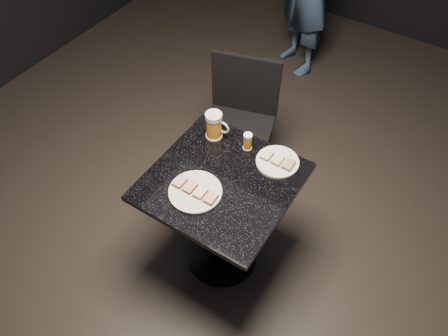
{
  "coord_description": "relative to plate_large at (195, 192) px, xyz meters",
  "views": [
    {
      "loc": [
        0.74,
        -1.13,
        2.43
      ],
      "look_at": [
        0.0,
        0.02,
        0.82
      ],
      "focal_mm": 35.0,
      "sensor_mm": 36.0,
      "label": 1
    }
  ],
  "objects": [
    {
      "name": "floor",
      "position": [
        0.06,
        0.14,
        -0.76
      ],
      "size": [
        6.0,
        6.0,
        0.0
      ],
      "primitive_type": "plane",
      "color": "black",
      "rests_on": "ground"
    },
    {
      "name": "table",
      "position": [
        0.06,
        0.14,
        -0.25
      ],
      "size": [
        0.7,
        0.7,
        0.75
      ],
      "color": "black",
      "rests_on": "floor"
    },
    {
      "name": "canapes_on_plate_large",
      "position": [
        -0.0,
        0.0,
        0.02
      ],
      "size": [
        0.23,
        0.07,
        0.02
      ],
      "color": "#4C3521",
      "rests_on": "plate_large"
    },
    {
      "name": "chair",
      "position": [
        -0.23,
        0.79,
        -0.25
      ],
      "size": [
        0.54,
        0.54,
        0.89
      ],
      "color": "black",
      "rests_on": "floor"
    },
    {
      "name": "beer_tumbler",
      "position": [
        0.06,
        0.39,
        0.04
      ],
      "size": [
        0.05,
        0.05,
        0.1
      ],
      "color": "silver",
      "rests_on": "table"
    },
    {
      "name": "plate_large",
      "position": [
        0.0,
        0.0,
        0.0
      ],
      "size": [
        0.26,
        0.26,
        0.01
      ],
      "primitive_type": "cylinder",
      "color": "silver",
      "rests_on": "table"
    },
    {
      "name": "plate_small",
      "position": [
        0.24,
        0.38,
        0.0
      ],
      "size": [
        0.22,
        0.22,
        0.01
      ],
      "primitive_type": "cylinder",
      "color": "silver",
      "rests_on": "table"
    },
    {
      "name": "beer_mug",
      "position": [
        -0.13,
        0.37,
        0.07
      ],
      "size": [
        0.13,
        0.09,
        0.16
      ],
      "color": "silver",
      "rests_on": "table"
    },
    {
      "name": "canapes_on_plate_small",
      "position": [
        0.24,
        0.38,
        0.02
      ],
      "size": [
        0.17,
        0.07,
        0.02
      ],
      "color": "#4C3521",
      "rests_on": "plate_small"
    }
  ]
}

